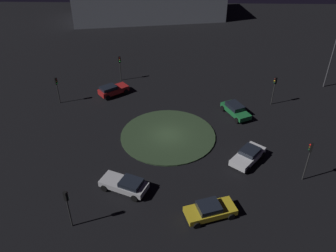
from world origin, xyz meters
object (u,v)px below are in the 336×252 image
car_silver (125,184)px  car_white (248,155)px  car_red (112,90)px  traffic_light_northeast_near (120,64)px  car_green (235,110)px  traffic_light_northeast (57,85)px  car_yellow (210,210)px  streetlamp_southeast (334,50)px  traffic_light_southeast (274,85)px  traffic_light_southwest (309,155)px  store_building (149,1)px  traffic_light_northwest (67,202)px

car_silver → car_white: size_ratio=1.05×
car_red → car_silver: (-18.52, -4.19, -0.09)m
traffic_light_northeast_near → car_red: bearing=-34.0°
car_green → traffic_light_northeast: (2.38, 23.04, 1.88)m
car_yellow → streetlamp_southeast: streetlamp_southeast is taller
car_white → traffic_light_northeast_near: 24.45m
car_yellow → traffic_light_northeast: bearing=-64.4°
car_white → traffic_light_southeast: (11.89, -5.07, 2.09)m
car_red → car_yellow: 24.55m
traffic_light_southwest → car_white: bearing=-1.5°
store_building → car_white: bearing=95.5°
car_yellow → traffic_light_southeast: (19.49, -9.60, 2.10)m
traffic_light_northeast_near → streetlamp_southeast: 29.94m
traffic_light_southeast → traffic_light_northeast_near: traffic_light_southeast is taller
car_green → car_red: (4.77, 16.33, 0.04)m
traffic_light_northeast_near → traffic_light_northwest: bearing=-28.3°
traffic_light_southwest → traffic_light_southeast: size_ratio=1.12×
traffic_light_northeast_near → streetlamp_southeast: bearing=59.9°
car_white → streetlamp_southeast: size_ratio=0.53×
traffic_light_northeast → traffic_light_northwest: size_ratio=0.94×
car_red → streetlamp_southeast: streetlamp_southeast is taller
car_silver → streetlamp_southeast: 34.39m
car_green → streetlamp_southeast: streetlamp_southeast is taller
car_red → traffic_light_northeast_near: traffic_light_northeast_near is taller
traffic_light_northeast → traffic_light_northwest: (-20.49, -6.95, 0.16)m
car_green → traffic_light_southeast: traffic_light_southeast is taller
car_green → car_red: 17.01m
car_silver → traffic_light_southwest: (1.90, -17.14, 2.39)m
traffic_light_northeast → car_red: bearing=45.8°
car_red → traffic_light_southeast: 21.68m
traffic_light_southwest → traffic_light_northeast_near: size_ratio=1.16×
car_yellow → car_white: bearing=-139.6°
traffic_light_northeast_near → store_building: 32.31m
car_white → traffic_light_southeast: traffic_light_southeast is taller
car_red → traffic_light_southeast: size_ratio=1.07×
car_red → traffic_light_northwest: size_ratio=1.07×
car_yellow → traffic_light_northeast_near: traffic_light_northeast_near is taller
car_red → traffic_light_northwest: traffic_light_northwest is taller
car_white → traffic_light_northwest: size_ratio=1.18×
traffic_light_southeast → streetlamp_southeast: size_ratio=0.45×
car_green → traffic_light_northeast: traffic_light_northeast is taller
car_silver → traffic_light_southwest: size_ratio=1.10×
car_yellow → traffic_light_northeast: size_ratio=1.28×
car_silver → car_white: car_silver is taller
traffic_light_northeast → traffic_light_northeast_near: 10.04m
car_yellow → car_white: size_ratio=1.03×
car_yellow → traffic_light_southeast: 21.83m
traffic_light_northwest → store_building: (59.71, -2.13, 0.70)m
car_white → streetlamp_southeast: 22.64m
traffic_light_northeast_near → streetlamp_southeast: streetlamp_southeast is taller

